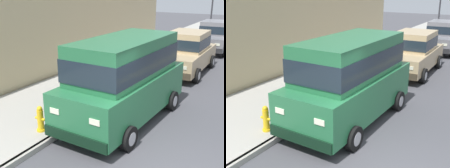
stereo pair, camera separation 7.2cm
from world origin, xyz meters
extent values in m
cube|color=gray|center=(-3.20, 0.00, 0.07)|extent=(0.16, 64.00, 0.14)
cube|color=#99968E|center=(-5.00, 0.00, 0.07)|extent=(3.60, 64.00, 0.14)
cube|color=#23663D|center=(-2.17, 2.19, 0.87)|extent=(2.02, 4.84, 1.10)
cube|color=#23663D|center=(-2.17, 2.19, 1.97)|extent=(1.76, 3.84, 1.10)
cube|color=#19232D|center=(-2.17, 2.19, 1.89)|extent=(1.80, 3.88, 0.61)
cube|color=black|center=(-2.23, -0.16, 0.46)|extent=(1.87, 0.24, 0.28)
cube|color=black|center=(-2.11, 4.54, 0.46)|extent=(1.87, 0.24, 0.28)
cylinder|color=black|center=(-1.26, 0.68, 0.32)|extent=(0.24, 0.65, 0.64)
cylinder|color=#9E9EA3|center=(-1.26, 0.68, 0.32)|extent=(0.25, 0.36, 0.35)
cylinder|color=black|center=(-3.16, 0.72, 0.32)|extent=(0.24, 0.65, 0.64)
cylinder|color=#9E9EA3|center=(-3.16, 0.72, 0.32)|extent=(0.25, 0.36, 0.35)
cylinder|color=black|center=(-1.18, 3.65, 0.32)|extent=(0.24, 0.65, 0.64)
cylinder|color=#9E9EA3|center=(-1.18, 3.65, 0.32)|extent=(0.25, 0.36, 0.35)
cylinder|color=black|center=(-3.08, 3.70, 0.32)|extent=(0.24, 0.65, 0.64)
cylinder|color=#9E9EA3|center=(-3.08, 3.70, 0.32)|extent=(0.25, 0.36, 0.35)
cube|color=#EAEACC|center=(-1.64, -0.20, 1.04)|extent=(0.28, 0.09, 0.14)
cube|color=#EAEACC|center=(-2.82, -0.18, 1.04)|extent=(0.28, 0.09, 0.14)
cube|color=tan|center=(-2.18, 8.31, 0.70)|extent=(1.84, 4.52, 0.76)
cube|color=tan|center=(-2.18, 8.41, 1.50)|extent=(1.60, 2.11, 0.84)
cube|color=#19232D|center=(-2.18, 8.41, 1.44)|extent=(1.64, 2.15, 0.46)
cube|color=#3E3527|center=(-2.16, 6.11, 0.46)|extent=(1.77, 0.22, 0.28)
cube|color=#3E3527|center=(-2.20, 10.51, 0.46)|extent=(1.77, 0.22, 0.28)
cylinder|color=black|center=(-1.27, 6.92, 0.32)|extent=(0.23, 0.64, 0.64)
cylinder|color=#9E9EA3|center=(-1.27, 6.92, 0.32)|extent=(0.24, 0.35, 0.35)
cylinder|color=black|center=(-3.07, 6.91, 0.32)|extent=(0.23, 0.64, 0.64)
cylinder|color=#9E9EA3|center=(-3.07, 6.91, 0.32)|extent=(0.24, 0.35, 0.35)
cylinder|color=black|center=(-1.29, 9.71, 0.32)|extent=(0.23, 0.64, 0.64)
cylinder|color=#9E9EA3|center=(-1.29, 9.71, 0.32)|extent=(0.24, 0.35, 0.35)
cylinder|color=black|center=(-3.09, 9.70, 0.32)|extent=(0.23, 0.64, 0.64)
cylinder|color=#9E9EA3|center=(-3.09, 9.70, 0.32)|extent=(0.24, 0.35, 0.35)
cube|color=#EAEACC|center=(-1.60, 6.09, 0.81)|extent=(0.28, 0.08, 0.14)
cube|color=#EAEACC|center=(-2.72, 6.08, 0.81)|extent=(0.28, 0.08, 0.14)
cube|color=slate|center=(-2.10, 13.64, 0.70)|extent=(1.86, 3.76, 0.76)
cube|color=slate|center=(-2.11, 13.89, 1.48)|extent=(1.59, 1.96, 0.80)
cube|color=#19232D|center=(-2.11, 13.89, 1.42)|extent=(1.62, 2.00, 0.44)
cube|color=#252527|center=(-2.03, 11.84, 0.46)|extent=(1.69, 0.26, 0.28)
cube|color=#252527|center=(-2.17, 15.44, 0.46)|extent=(1.69, 0.26, 0.28)
cylinder|color=black|center=(-1.20, 12.53, 0.32)|extent=(0.24, 0.65, 0.64)
cylinder|color=#9E9EA3|center=(-1.20, 12.53, 0.32)|extent=(0.25, 0.36, 0.35)
cylinder|color=black|center=(-2.92, 12.46, 0.32)|extent=(0.24, 0.65, 0.64)
cylinder|color=#9E9EA3|center=(-2.92, 12.46, 0.32)|extent=(0.25, 0.36, 0.35)
cylinder|color=black|center=(-3.01, 14.75, 0.32)|extent=(0.24, 0.65, 0.64)
cylinder|color=#9E9EA3|center=(-3.01, 14.75, 0.32)|extent=(0.25, 0.36, 0.35)
cube|color=#EAEACC|center=(-1.50, 11.83, 0.81)|extent=(0.28, 0.09, 0.14)
cube|color=#EAEACC|center=(-2.57, 11.79, 0.81)|extent=(0.28, 0.09, 0.14)
ellipsoid|color=white|center=(-4.14, 3.64, 0.42)|extent=(0.48, 0.34, 0.20)
cylinder|color=white|center=(-3.99, 3.65, 0.23)|extent=(0.05, 0.05, 0.18)
cylinder|color=white|center=(-4.03, 3.54, 0.23)|extent=(0.05, 0.05, 0.18)
cylinder|color=white|center=(-4.24, 3.75, 0.23)|extent=(0.05, 0.05, 0.18)
cylinder|color=white|center=(-4.29, 3.63, 0.23)|extent=(0.05, 0.05, 0.18)
sphere|color=white|center=(-3.87, 3.54, 0.51)|extent=(0.17, 0.17, 0.17)
ellipsoid|color=gray|center=(-3.78, 3.51, 0.49)|extent=(0.13, 0.10, 0.06)
cone|color=white|center=(-3.86, 3.59, 0.59)|extent=(0.06, 0.06, 0.07)
cone|color=white|center=(-3.89, 3.50, 0.59)|extent=(0.06, 0.06, 0.07)
cylinder|color=white|center=(-4.38, 3.73, 0.48)|extent=(0.12, 0.07, 0.13)
cylinder|color=gold|center=(-3.65, 0.13, 0.17)|extent=(0.24, 0.24, 0.06)
cylinder|color=gold|center=(-3.65, 0.13, 0.47)|extent=(0.17, 0.17, 0.55)
sphere|color=gold|center=(-3.65, 0.13, 0.79)|extent=(0.15, 0.15, 0.15)
cylinder|color=gold|center=(-3.77, 0.13, 0.50)|extent=(0.10, 0.07, 0.07)
cylinder|color=gold|center=(-3.53, 0.13, 0.50)|extent=(0.10, 0.07, 0.07)
cylinder|color=#2D2D33|center=(-3.55, 19.01, 2.24)|extent=(0.12, 0.12, 4.20)
cube|color=tan|center=(-7.10, 5.79, 2.21)|extent=(0.50, 20.00, 4.42)
camera|label=1|loc=(1.71, -5.15, 3.90)|focal=47.40mm
camera|label=2|loc=(1.77, -5.11, 3.90)|focal=47.40mm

